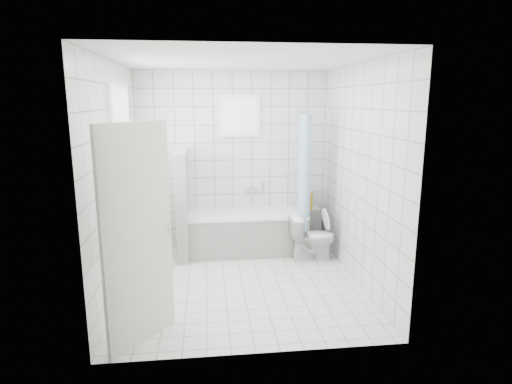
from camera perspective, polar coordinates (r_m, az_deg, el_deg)
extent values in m
plane|color=white|center=(5.32, -1.88, -11.98)|extent=(3.00, 3.00, 0.00)
plane|color=white|center=(4.88, -2.10, 17.14)|extent=(3.00, 3.00, 0.00)
cube|color=white|center=(6.41, -3.08, 4.28)|extent=(2.80, 0.02, 2.60)
cube|color=white|center=(3.48, 0.03, -2.41)|extent=(2.80, 0.02, 2.60)
cube|color=white|center=(5.02, -18.11, 1.51)|extent=(0.02, 3.00, 2.60)
cube|color=white|center=(5.24, 13.48, 2.19)|extent=(0.02, 3.00, 2.60)
cube|color=white|center=(5.26, -17.21, 5.34)|extent=(0.01, 0.90, 1.40)
cube|color=white|center=(6.32, -2.20, 10.09)|extent=(0.50, 0.01, 0.50)
cube|color=white|center=(5.39, -16.25, -2.48)|extent=(0.18, 1.02, 0.08)
cube|color=silver|center=(3.91, -15.44, -5.78)|extent=(0.52, 0.66, 2.00)
cube|color=white|center=(6.29, -1.22, -5.45)|extent=(1.66, 0.75, 0.55)
cube|color=white|center=(6.21, -1.23, -2.90)|extent=(1.68, 0.77, 0.03)
cube|color=white|center=(6.10, -9.72, -1.55)|extent=(0.15, 0.85, 1.50)
cube|color=white|center=(6.68, 6.72, -4.48)|extent=(0.40, 0.24, 0.55)
imported|color=white|center=(5.97, 7.53, -6.08)|extent=(0.65, 0.40, 0.64)
cylinder|color=silver|center=(6.09, 6.19, 10.43)|extent=(0.02, 0.80, 0.02)
cube|color=silver|center=(6.47, -0.64, 0.33)|extent=(0.18, 0.06, 0.06)
imported|color=#C4629D|center=(5.64, -15.75, -0.36)|extent=(0.12, 0.12, 0.20)
imported|color=silver|center=(5.34, -16.26, -1.24)|extent=(0.17, 0.17, 0.17)
imported|color=#E85ABC|center=(4.99, -16.94, -1.38)|extent=(0.15, 0.15, 0.30)
imported|color=#3292E4|center=(5.15, -16.62, -1.55)|extent=(0.11, 0.11, 0.20)
imported|color=white|center=(5.50, -16.00, -0.21)|extent=(0.13, 0.13, 0.29)
cylinder|color=green|center=(6.49, 6.73, -1.34)|extent=(0.06, 0.06, 0.24)
cylinder|color=blue|center=(6.62, 7.01, -0.98)|extent=(0.06, 0.06, 0.27)
cylinder|color=gold|center=(6.51, 7.29, -1.23)|extent=(0.06, 0.06, 0.26)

